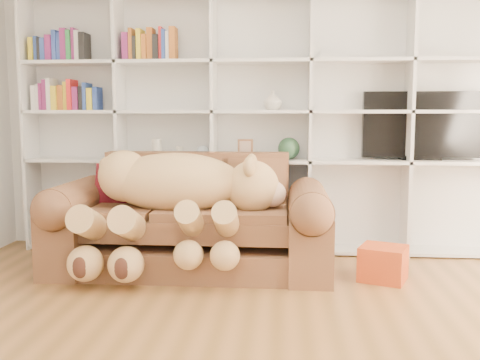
# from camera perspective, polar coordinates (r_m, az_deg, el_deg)

# --- Properties ---
(wall_back) EXTENTS (5.00, 0.02, 2.70)m
(wall_back) POSITION_cam_1_polar(r_m,az_deg,el_deg) (5.12, 2.41, 7.83)
(wall_back) COLOR white
(wall_back) RESTS_ON floor
(bookshelf) EXTENTS (4.43, 0.35, 2.40)m
(bookshelf) POSITION_cam_1_polar(r_m,az_deg,el_deg) (5.00, -0.43, 7.35)
(bookshelf) COLOR silver
(bookshelf) RESTS_ON floor
(sofa) EXTENTS (2.25, 0.97, 0.95)m
(sofa) POSITION_cam_1_polar(r_m,az_deg,el_deg) (4.45, -5.22, -4.93)
(sofa) COLOR brown
(sofa) RESTS_ON floor
(teddy_bear) EXTENTS (1.60, 0.90, 0.93)m
(teddy_bear) POSITION_cam_1_polar(r_m,az_deg,el_deg) (4.23, -7.05, -1.57)
(teddy_bear) COLOR #DBBA6D
(teddy_bear) RESTS_ON sofa
(throw_pillow) EXTENTS (0.39, 0.23, 0.39)m
(throw_pillow) POSITION_cam_1_polar(r_m,az_deg,el_deg) (4.70, -12.85, -0.62)
(throw_pillow) COLOR #590F19
(throw_pillow) RESTS_ON sofa
(gift_box) EXTENTS (0.43, 0.41, 0.27)m
(gift_box) POSITION_cam_1_polar(r_m,az_deg,el_deg) (4.32, 15.01, -8.58)
(gift_box) COLOR #BB4118
(gift_box) RESTS_ON floor
(tv) EXTENTS (1.04, 0.18, 0.62)m
(tv) POSITION_cam_1_polar(r_m,az_deg,el_deg) (5.13, 18.74, 5.45)
(tv) COLOR black
(tv) RESTS_ON bookshelf
(picture_frame) EXTENTS (0.14, 0.05, 0.18)m
(picture_frame) POSITION_cam_1_polar(r_m,az_deg,el_deg) (4.95, 0.57, 3.37)
(picture_frame) COLOR brown
(picture_frame) RESTS_ON bookshelf
(green_vase) EXTENTS (0.20, 0.20, 0.20)m
(green_vase) POSITION_cam_1_polar(r_m,az_deg,el_deg) (4.93, 5.23, 3.38)
(green_vase) COLOR #2A5234
(green_vase) RESTS_ON bookshelf
(figurine_tall) EXTENTS (0.12, 0.12, 0.18)m
(figurine_tall) POSITION_cam_1_polar(r_m,az_deg,el_deg) (5.08, -8.89, 3.32)
(figurine_tall) COLOR beige
(figurine_tall) RESTS_ON bookshelf
(figurine_short) EXTENTS (0.09, 0.09, 0.11)m
(figurine_short) POSITION_cam_1_polar(r_m,az_deg,el_deg) (5.03, -6.47, 2.93)
(figurine_short) COLOR beige
(figurine_short) RESTS_ON bookshelf
(snow_globe) EXTENTS (0.12, 0.12, 0.12)m
(snow_globe) POSITION_cam_1_polar(r_m,az_deg,el_deg) (4.99, -3.96, 3.03)
(snow_globe) COLOR silver
(snow_globe) RESTS_ON bookshelf
(shelf_vase) EXTENTS (0.18, 0.18, 0.17)m
(shelf_vase) POSITION_cam_1_polar(r_m,az_deg,el_deg) (4.93, 3.52, 8.46)
(shelf_vase) COLOR silver
(shelf_vase) RESTS_ON bookshelf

